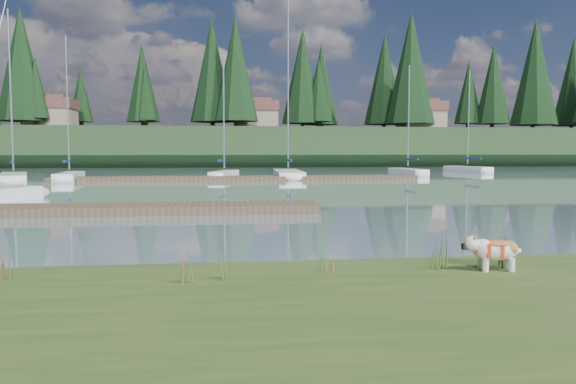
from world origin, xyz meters
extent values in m
plane|color=#7B98A3|center=(0.00, 30.00, 0.00)|extent=(200.00, 200.00, 0.00)
cube|color=#1C3118|center=(0.00, 73.00, 2.50)|extent=(200.00, 20.00, 5.00)
cylinder|color=silver|center=(4.48, -2.67, 0.45)|extent=(0.09, 0.09, 0.19)
cylinder|color=silver|center=(4.50, -2.48, 0.45)|extent=(0.09, 0.09, 0.19)
cylinder|color=silver|center=(4.86, -2.72, 0.45)|extent=(0.09, 0.09, 0.19)
cylinder|color=silver|center=(4.88, -2.52, 0.45)|extent=(0.09, 0.09, 0.19)
ellipsoid|color=silver|center=(4.69, -2.60, 0.65)|extent=(0.67, 0.39, 0.30)
ellipsoid|color=#9B643A|center=(4.69, -2.60, 0.75)|extent=(0.48, 0.35, 0.11)
ellipsoid|color=silver|center=(4.31, -2.56, 0.75)|extent=(0.25, 0.26, 0.22)
cube|color=black|center=(4.21, -2.54, 0.71)|extent=(0.08, 0.12, 0.09)
ellipsoid|color=white|center=(-7.91, 15.93, 0.22)|extent=(2.44, 2.64, 0.70)
cube|color=#4C3D2C|center=(-4.00, 9.00, 0.15)|extent=(16.00, 2.00, 0.30)
cube|color=#4C3D2C|center=(2.00, 30.00, 0.15)|extent=(26.00, 2.20, 0.30)
cube|color=white|center=(-13.23, 29.72, 0.22)|extent=(3.71, 7.24, 0.70)
ellipsoid|color=white|center=(-14.31, 33.10, 0.22)|extent=(2.06, 2.31, 0.70)
cylinder|color=silver|center=(-13.23, 29.72, 6.17)|extent=(0.12, 0.12, 10.74)
cube|color=navy|center=(-12.93, 28.80, 1.40)|extent=(1.05, 2.74, 0.20)
cube|color=white|center=(-9.92, 31.07, 0.22)|extent=(1.94, 6.10, 0.70)
ellipsoid|color=white|center=(-10.21, 34.05, 0.22)|extent=(1.46, 1.76, 0.70)
cylinder|color=silver|center=(-9.92, 31.07, 5.49)|extent=(0.12, 0.12, 9.38)
cube|color=navy|center=(-9.84, 30.25, 1.40)|extent=(0.43, 2.39, 0.20)
cube|color=white|center=(1.04, 33.21, 0.22)|extent=(2.48, 5.54, 0.70)
ellipsoid|color=white|center=(1.69, 35.84, 0.22)|extent=(1.50, 1.71, 0.70)
cylinder|color=silver|center=(1.04, 33.21, 5.05)|extent=(0.12, 0.12, 8.51)
cube|color=navy|center=(0.87, 32.49, 1.40)|extent=(0.71, 2.14, 0.20)
cube|color=white|center=(6.06, 33.47, 0.22)|extent=(2.33, 8.63, 0.70)
ellipsoid|color=white|center=(6.25, 37.74, 0.22)|extent=(1.97, 2.42, 0.70)
cylinder|color=silver|center=(6.06, 33.47, 7.38)|extent=(0.12, 0.12, 13.15)
cube|color=navy|center=(6.00, 32.30, 1.40)|extent=(0.36, 3.41, 0.20)
cube|color=white|center=(16.98, 36.82, 0.22)|extent=(1.87, 5.72, 0.70)
ellipsoid|color=white|center=(16.68, 39.61, 0.22)|extent=(1.38, 1.65, 0.70)
cylinder|color=silver|center=(16.98, 36.82, 5.13)|extent=(0.12, 0.12, 8.66)
cube|color=navy|center=(17.06, 36.06, 1.40)|extent=(0.44, 2.24, 0.20)
cube|color=white|center=(25.35, 43.12, 0.22)|extent=(2.61, 6.36, 0.70)
ellipsoid|color=white|center=(24.73, 46.16, 0.22)|extent=(1.66, 1.93, 0.70)
cylinder|color=silver|center=(25.35, 43.12, 5.43)|extent=(0.12, 0.12, 9.25)
cube|color=navy|center=(25.51, 42.29, 1.40)|extent=(0.68, 2.46, 0.20)
cone|color=#475B23|center=(0.10, -2.77, 0.65)|extent=(0.03, 0.03, 0.59)
cone|color=brown|center=(0.21, -2.84, 0.59)|extent=(0.03, 0.03, 0.47)
cone|color=#475B23|center=(0.16, -2.74, 0.68)|extent=(0.03, 0.03, 0.65)
cone|color=brown|center=(0.24, -2.80, 0.56)|extent=(0.03, 0.03, 0.41)
cone|color=#475B23|center=(0.12, -2.85, 0.62)|extent=(0.03, 0.03, 0.53)
cone|color=#475B23|center=(0.66, -2.61, 0.58)|extent=(0.03, 0.03, 0.46)
cone|color=brown|center=(0.77, -2.68, 0.53)|extent=(0.03, 0.03, 0.37)
cone|color=#475B23|center=(0.72, -2.58, 0.60)|extent=(0.03, 0.03, 0.51)
cone|color=brown|center=(0.80, -2.64, 0.51)|extent=(0.03, 0.03, 0.32)
cone|color=#475B23|center=(0.68, -2.69, 0.56)|extent=(0.03, 0.03, 0.41)
cone|color=#475B23|center=(3.83, -2.40, 0.67)|extent=(0.03, 0.03, 0.64)
cone|color=brown|center=(3.94, -2.47, 0.61)|extent=(0.03, 0.03, 0.51)
cone|color=#475B23|center=(3.89, -2.37, 0.70)|extent=(0.03, 0.03, 0.70)
cone|color=brown|center=(3.97, -2.43, 0.57)|extent=(0.03, 0.03, 0.45)
cone|color=#475B23|center=(3.85, -2.48, 0.64)|extent=(0.03, 0.03, 0.58)
cone|color=#475B23|center=(-2.33, -2.37, 0.58)|extent=(0.03, 0.03, 0.46)
cone|color=brown|center=(-2.22, -2.44, 0.53)|extent=(0.03, 0.03, 0.37)
cone|color=#475B23|center=(-2.27, -2.34, 0.60)|extent=(0.03, 0.03, 0.50)
cone|color=brown|center=(-2.19, -2.40, 0.51)|extent=(0.03, 0.03, 0.32)
cone|color=#475B23|center=(-2.31, -2.45, 0.56)|extent=(0.03, 0.03, 0.41)
cone|color=#475B23|center=(2.11, -2.40, 0.52)|extent=(0.03, 0.03, 0.34)
cone|color=brown|center=(2.22, -2.47, 0.48)|extent=(0.03, 0.03, 0.27)
cone|color=#475B23|center=(2.17, -2.37, 0.54)|extent=(0.03, 0.03, 0.37)
cone|color=brown|center=(2.25, -2.43, 0.47)|extent=(0.03, 0.03, 0.24)
cone|color=#475B23|center=(2.13, -2.48, 0.50)|extent=(0.03, 0.03, 0.30)
cone|color=#475B23|center=(4.83, -2.36, 0.68)|extent=(0.03, 0.03, 0.66)
cone|color=brown|center=(4.94, -2.43, 0.61)|extent=(0.03, 0.03, 0.53)
cone|color=#475B23|center=(4.89, -2.33, 0.71)|extent=(0.03, 0.03, 0.72)
cone|color=brown|center=(4.97, -2.39, 0.58)|extent=(0.03, 0.03, 0.46)
cone|color=#475B23|center=(4.85, -2.44, 0.65)|extent=(0.03, 0.03, 0.59)
cube|color=#33281C|center=(0.00, -1.60, 0.07)|extent=(60.00, 0.50, 0.14)
cylinder|color=#382619|center=(-25.00, 68.00, 5.90)|extent=(0.60, 0.60, 1.80)
cone|color=black|center=(-25.00, 68.00, 13.55)|extent=(6.60, 6.60, 15.00)
cylinder|color=#382619|center=(-10.00, 72.00, 5.90)|extent=(0.60, 0.60, 1.80)
cone|color=black|center=(-10.00, 72.00, 11.75)|extent=(4.84, 4.84, 11.00)
cylinder|color=#382619|center=(3.00, 66.00, 5.90)|extent=(0.60, 0.60, 1.80)
cone|color=black|center=(3.00, 66.00, 13.10)|extent=(6.16, 6.16, 14.00)
cylinder|color=#382619|center=(15.00, 70.00, 5.90)|extent=(0.60, 0.60, 1.80)
cone|color=black|center=(15.00, 70.00, 10.85)|extent=(3.96, 3.96, 9.00)
cylinder|color=#382619|center=(28.00, 68.00, 5.90)|extent=(0.60, 0.60, 1.80)
cone|color=black|center=(28.00, 68.00, 14.00)|extent=(7.04, 7.04, 16.00)
cylinder|color=#382619|center=(42.00, 71.00, 5.90)|extent=(0.60, 0.60, 1.80)
cone|color=black|center=(42.00, 71.00, 12.20)|extent=(5.28, 5.28, 12.00)
cube|color=gray|center=(-22.00, 70.00, 6.40)|extent=(6.00, 5.00, 2.80)
cube|color=brown|center=(-22.00, 70.00, 8.50)|extent=(6.30, 5.30, 1.40)
cube|color=brown|center=(-22.00, 70.00, 9.30)|extent=(4.20, 3.60, 0.70)
cube|color=gray|center=(6.00, 71.00, 6.40)|extent=(6.00, 5.00, 2.80)
cube|color=brown|center=(6.00, 71.00, 8.50)|extent=(6.30, 5.30, 1.40)
cube|color=brown|center=(6.00, 71.00, 9.30)|extent=(4.20, 3.60, 0.70)
cube|color=gray|center=(30.00, 69.00, 6.40)|extent=(6.00, 5.00, 2.80)
cube|color=brown|center=(30.00, 69.00, 8.50)|extent=(6.30, 5.30, 1.40)
cube|color=brown|center=(30.00, 69.00, 9.30)|extent=(4.20, 3.60, 0.70)
camera|label=1|loc=(0.61, -10.35, 2.11)|focal=35.00mm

